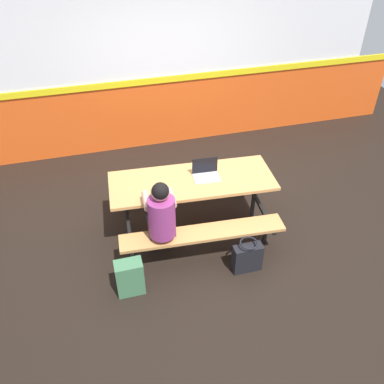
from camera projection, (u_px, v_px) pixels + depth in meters
name	position (u px, v px, depth m)	size (l,w,h in m)	color
ground_plane	(213.00, 221.00, 5.57)	(10.00, 10.00, 0.02)	black
accent_backdrop	(172.00, 71.00, 6.54)	(8.00, 0.14, 2.60)	#E55119
picnic_table_main	(192.00, 190.00, 5.15)	(2.07, 1.68, 0.74)	tan
student_nearer	(161.00, 216.00, 4.56)	(0.38, 0.53, 1.21)	#2D2D38
laptop_silver	(206.00, 173.00, 5.08)	(0.33, 0.24, 0.22)	silver
backpack_dark	(130.00, 277.00, 4.49)	(0.30, 0.22, 0.44)	#3F724C
tote_bag_bright	(247.00, 257.00, 4.77)	(0.34, 0.21, 0.43)	black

